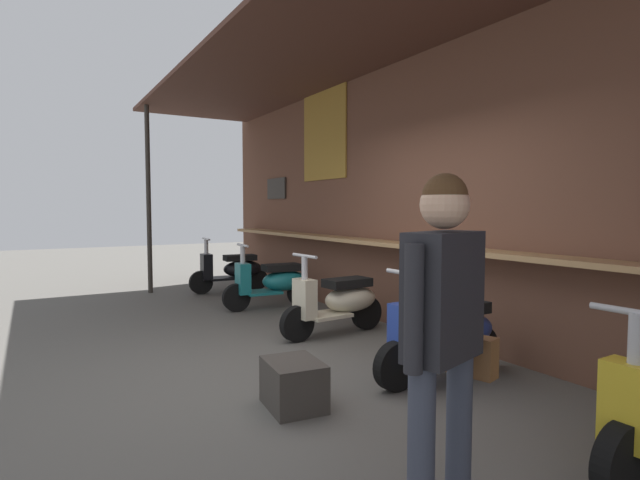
# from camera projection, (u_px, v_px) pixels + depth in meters

# --- Properties ---
(ground_plane) EXTENTS (33.09, 33.09, 0.00)m
(ground_plane) POSITION_uv_depth(u_px,v_px,m) (291.00, 370.00, 4.48)
(ground_plane) COLOR #56544F
(market_stall_facade) EXTENTS (11.82, 2.47, 3.44)m
(market_stall_facade) POSITION_uv_depth(u_px,v_px,m) (444.00, 168.00, 5.30)
(market_stall_facade) COLOR brown
(market_stall_facade) RESTS_ON ground_plane
(scooter_black) EXTENTS (0.50, 1.40, 0.97)m
(scooter_black) POSITION_uv_depth(u_px,v_px,m) (234.00, 270.00, 8.72)
(scooter_black) COLOR black
(scooter_black) RESTS_ON ground_plane
(scooter_teal) EXTENTS (0.49, 1.40, 0.97)m
(scooter_teal) POSITION_uv_depth(u_px,v_px,m) (274.00, 282.00, 7.27)
(scooter_teal) COLOR #197075
(scooter_teal) RESTS_ON ground_plane
(scooter_cream) EXTENTS (0.49, 1.40, 0.97)m
(scooter_cream) POSITION_uv_depth(u_px,v_px,m) (339.00, 301.00, 5.75)
(scooter_cream) COLOR beige
(scooter_cream) RESTS_ON ground_plane
(scooter_blue) EXTENTS (0.46, 1.40, 0.97)m
(scooter_blue) POSITION_uv_depth(u_px,v_px,m) (447.00, 334.00, 4.27)
(scooter_blue) COLOR #233D9E
(scooter_blue) RESTS_ON ground_plane
(shopper_with_handbag) EXTENTS (0.40, 0.65, 1.63)m
(shopper_with_handbag) POSITION_uv_depth(u_px,v_px,m) (444.00, 318.00, 2.20)
(shopper_with_handbag) COLOR #383D4C
(shopper_with_handbag) RESTS_ON ground_plane
(merchandise_crate) EXTENTS (0.52, 0.44, 0.35)m
(merchandise_crate) POSITION_uv_depth(u_px,v_px,m) (293.00, 384.00, 3.64)
(merchandise_crate) COLOR #3D3833
(merchandise_crate) RESTS_ON ground_plane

